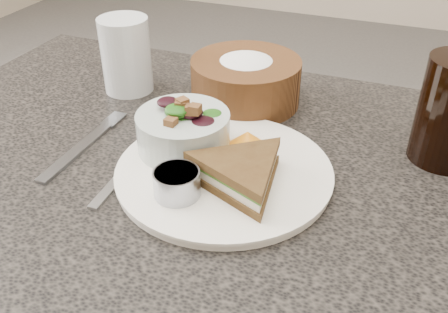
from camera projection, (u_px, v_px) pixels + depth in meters
dinner_plate at (224, 172)px, 0.63m from camera, size 0.27×0.27×0.01m
sandwich at (241, 173)px, 0.59m from camera, size 0.19×0.19×0.04m
salad_bowl at (183, 125)px, 0.65m from camera, size 0.14×0.14×0.07m
dressing_ramekin at (177, 183)px, 0.58m from camera, size 0.06×0.06×0.03m
orange_wedge at (247, 141)px, 0.66m from camera, size 0.09×0.09×0.03m
fork at (80, 148)px, 0.69m from camera, size 0.02×0.17×0.00m
knife at (132, 163)px, 0.66m from camera, size 0.02×0.20×0.00m
bread_basket at (246, 74)px, 0.78m from camera, size 0.21×0.21×0.10m
water_glass at (126, 55)px, 0.81m from camera, size 0.08×0.08×0.12m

